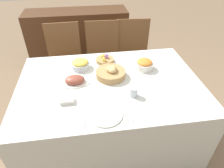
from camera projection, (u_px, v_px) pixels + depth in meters
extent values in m
plane|color=#7F664C|center=(110.00, 135.00, 2.20)|extent=(12.00, 12.00, 0.00)
cube|color=silver|center=(110.00, 112.00, 1.98)|extent=(1.61, 1.10, 0.73)
cylinder|color=brown|center=(90.00, 88.00, 2.52)|extent=(0.03, 0.03, 0.43)
cylinder|color=brown|center=(121.00, 86.00, 2.56)|extent=(0.03, 0.03, 0.43)
cylinder|color=brown|center=(90.00, 71.00, 2.83)|extent=(0.03, 0.03, 0.43)
cylinder|color=brown|center=(117.00, 69.00, 2.87)|extent=(0.03, 0.03, 0.43)
cube|color=brown|center=(104.00, 64.00, 2.56)|extent=(0.44, 0.44, 0.02)
cube|color=brown|center=(102.00, 39.00, 2.57)|extent=(0.42, 0.03, 0.48)
cylinder|color=brown|center=(53.00, 92.00, 2.46)|extent=(0.03, 0.03, 0.43)
cylinder|color=brown|center=(84.00, 88.00, 2.52)|extent=(0.03, 0.03, 0.43)
cylinder|color=brown|center=(54.00, 75.00, 2.76)|extent=(0.03, 0.03, 0.43)
cylinder|color=brown|center=(82.00, 72.00, 2.82)|extent=(0.03, 0.03, 0.43)
cube|color=brown|center=(66.00, 66.00, 2.50)|extent=(0.44, 0.44, 0.02)
cube|color=brown|center=(63.00, 41.00, 2.51)|extent=(0.42, 0.04, 0.48)
cylinder|color=brown|center=(120.00, 85.00, 2.57)|extent=(0.03, 0.03, 0.43)
cylinder|color=brown|center=(150.00, 83.00, 2.60)|extent=(0.03, 0.03, 0.43)
cylinder|color=brown|center=(117.00, 69.00, 2.88)|extent=(0.03, 0.03, 0.43)
cylinder|color=brown|center=(144.00, 68.00, 2.91)|extent=(0.03, 0.03, 0.43)
cube|color=brown|center=(134.00, 61.00, 2.60)|extent=(0.45, 0.45, 0.02)
cube|color=brown|center=(133.00, 37.00, 2.61)|extent=(0.42, 0.05, 0.48)
cube|color=#4C2D19|center=(78.00, 39.00, 3.18)|extent=(1.52, 0.44, 0.88)
cylinder|color=#AD8451|center=(111.00, 74.00, 1.81)|extent=(0.27, 0.27, 0.06)
ellipsoid|color=tan|center=(114.00, 69.00, 1.79)|extent=(0.07, 0.06, 0.05)
ellipsoid|color=tan|center=(110.00, 69.00, 1.78)|extent=(0.08, 0.07, 0.05)
ellipsoid|color=tan|center=(112.00, 70.00, 1.77)|extent=(0.10, 0.10, 0.05)
ellipsoid|color=tan|center=(113.00, 68.00, 1.80)|extent=(0.09, 0.09, 0.06)
cylinder|color=#AD8451|center=(105.00, 60.00, 2.03)|extent=(0.18, 0.18, 0.03)
ellipsoid|color=#F4D151|center=(103.00, 57.00, 2.02)|extent=(0.04, 0.04, 0.05)
ellipsoid|color=#F4D151|center=(104.00, 56.00, 2.04)|extent=(0.04, 0.04, 0.05)
ellipsoid|color=#B27AD1|center=(106.00, 56.00, 2.03)|extent=(0.04, 0.04, 0.05)
ellipsoid|color=pink|center=(106.00, 56.00, 2.03)|extent=(0.04, 0.04, 0.05)
ellipsoid|color=#F4D151|center=(104.00, 60.00, 1.98)|extent=(0.04, 0.04, 0.05)
ellipsoid|color=silver|center=(75.00, 82.00, 1.75)|extent=(0.26, 0.18, 0.01)
ellipsoid|color=brown|center=(75.00, 80.00, 1.74)|extent=(0.17, 0.13, 0.07)
cylinder|color=silver|center=(80.00, 65.00, 1.93)|extent=(0.18, 0.18, 0.06)
ellipsoid|color=#F4DB4C|center=(80.00, 62.00, 1.91)|extent=(0.15, 0.15, 0.05)
cylinder|color=silver|center=(144.00, 66.00, 1.92)|extent=(0.17, 0.17, 0.06)
ellipsoid|color=orange|center=(145.00, 62.00, 1.90)|extent=(0.15, 0.15, 0.05)
cylinder|color=silver|center=(106.00, 115.00, 1.44)|extent=(0.25, 0.25, 0.01)
cube|color=#B7B7BC|center=(85.00, 117.00, 1.42)|extent=(0.02, 0.19, 0.00)
cube|color=#B7B7BC|center=(126.00, 113.00, 1.46)|extent=(0.02, 0.19, 0.00)
cube|color=#B7B7BC|center=(130.00, 112.00, 1.46)|extent=(0.02, 0.19, 0.00)
cylinder|color=silver|center=(134.00, 92.00, 1.59)|extent=(0.07, 0.07, 0.08)
cube|color=silver|center=(67.00, 101.00, 1.54)|extent=(0.11, 0.07, 0.03)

